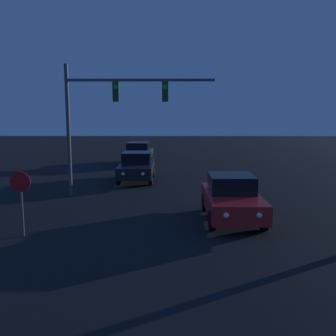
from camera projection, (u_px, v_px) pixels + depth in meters
The scene contains 5 objects.
car_near at pixel (232, 198), 13.57m from camera, with size 1.93×4.17×1.62m.
car_mid at pixel (137, 167), 21.24m from camera, with size 1.91×4.16×1.62m.
car_far at pixel (138, 153), 28.31m from camera, with size 2.04×4.22×1.62m.
traffic_signal_mast at pixel (108, 107), 17.01m from camera, with size 6.78×0.30×6.03m.
stop_sign at pixel (21, 192), 11.63m from camera, with size 0.64×0.07×2.07m.
Camera 1 is at (0.13, -0.50, 3.90)m, focal length 40.00 mm.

